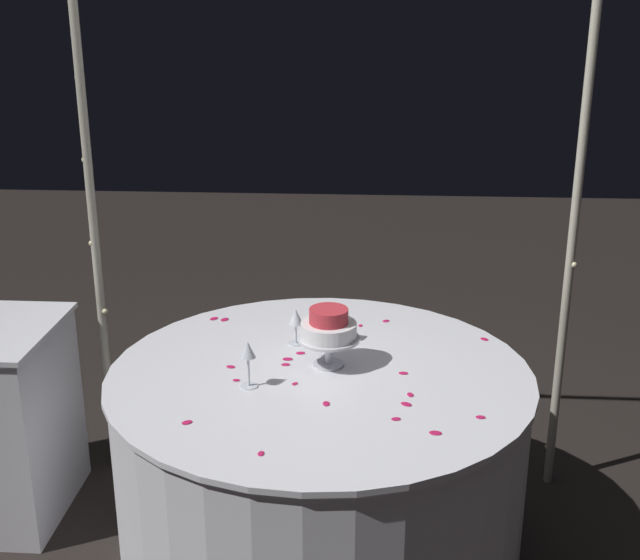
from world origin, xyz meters
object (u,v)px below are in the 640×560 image
Objects in this scene: decorative_arch at (329,153)px; main_table at (320,465)px; wine_glass_1 at (296,319)px; tiered_cake at (329,329)px; wine_glass_0 at (341,316)px; wine_glass_2 at (248,353)px.

decorative_arch is 1.47× the size of main_table.
decorative_arch is 0.66m from wine_glass_1.
tiered_cake reaches higher than wine_glass_1.
decorative_arch reaches higher than wine_glass_1.
wine_glass_0 is (0.04, 0.22, -0.04)m from tiered_cake.
main_table is at bearing 30.27° from wine_glass_2.
decorative_arch is at bearing 93.25° from tiered_cake.
wine_glass_1 is (-0.13, 0.18, -0.04)m from tiered_cake.
tiered_cake is 1.34× the size of wine_glass_2.
main_table is 6.76× the size of tiered_cake.
decorative_arch is 0.90m from wine_glass_2.
main_table is at bearing -89.89° from decorative_arch.
wine_glass_1 is 0.86× the size of wine_glass_2.
tiered_cake is at bearing -54.07° from wine_glass_1.
wine_glass_0 is at bearing -76.89° from decorative_arch.
decorative_arch is at bearing 71.37° from wine_glass_2.
main_table is 0.52m from tiered_cake.
wine_glass_1 is at bearing -166.88° from wine_glass_0.
wine_glass_0 is 0.98× the size of wine_glass_1.
wine_glass_1 reaches higher than main_table.
wine_glass_1 is (-0.11, -0.31, -0.57)m from decorative_arch.
wine_glass_2 is (-0.23, -0.13, 0.50)m from main_table.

